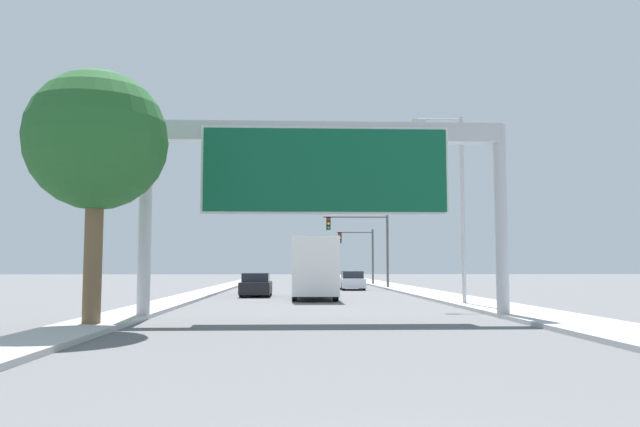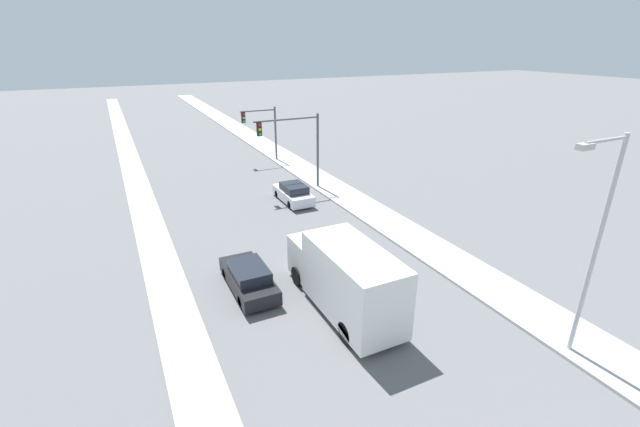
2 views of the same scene
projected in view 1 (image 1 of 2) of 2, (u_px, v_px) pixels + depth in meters
name	position (u px, v px, depth m)	size (l,w,h in m)	color
sidewalk_right	(380.00, 284.00, 64.36)	(3.00, 120.00, 0.15)	#B3B3B3
median_strip_left	(235.00, 284.00, 63.76)	(2.00, 120.00, 0.15)	#B3B3B3
sign_gantry	(325.00, 166.00, 22.55)	(13.36, 0.73, 7.09)	#B2B2B7
car_mid_right	(256.00, 285.00, 38.94)	(1.84, 4.71, 1.45)	black
car_near_right	(352.00, 281.00, 50.00)	(1.85, 4.37, 1.49)	silver
truck_box_primary	(314.00, 268.00, 35.54)	(2.48, 7.76, 3.45)	white
traffic_light_near_intersection	(367.00, 237.00, 52.67)	(5.54, 0.32, 6.35)	#4C4C4F
traffic_light_mid_block	(361.00, 248.00, 62.59)	(3.71, 0.32, 5.60)	#4C4C4F
palm_tree_foreground	(97.00, 142.00, 19.10)	(4.31, 4.31, 7.88)	brown
street_lamp_right	(457.00, 194.00, 29.52)	(2.47, 0.28, 9.00)	#B2B2B7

